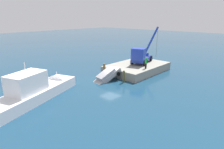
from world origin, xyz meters
name	(u,v)px	position (x,y,z in m)	size (l,w,h in m)	color
ground	(110,81)	(0.00, 0.00, 0.00)	(200.00, 200.00, 0.00)	navy
dock	(137,68)	(-6.83, 0.00, 0.64)	(10.67, 7.07, 1.29)	gray
crane_truck	(141,56)	(-7.66, 0.16, 2.68)	(7.90, 3.80, 6.07)	navy
dock_worker	(146,63)	(-5.37, 2.67, 2.26)	(0.34, 0.34, 1.89)	black
salvaged_car	(106,77)	(0.58, -0.33, 0.69)	(4.79, 2.67, 2.84)	#99999E
moored_yacht	(44,90)	(9.47, -2.16, 0.60)	(14.86, 7.79, 5.88)	white
piling_near	(104,70)	(-0.72, -1.93, 1.08)	(0.33, 0.33, 2.16)	brown
piling_mid	(124,77)	(-0.75, 2.00, 0.87)	(0.30, 0.30, 1.74)	brown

